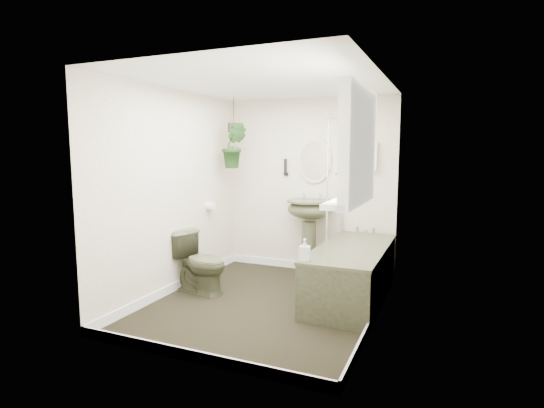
% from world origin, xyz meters
% --- Properties ---
extents(floor, '(2.30, 2.80, 0.02)m').
position_xyz_m(floor, '(0.00, 0.00, -0.01)').
color(floor, '#2C281A').
rests_on(floor, ground).
extents(ceiling, '(2.30, 2.80, 0.02)m').
position_xyz_m(ceiling, '(0.00, 0.00, 2.31)').
color(ceiling, white).
rests_on(ceiling, ground).
extents(wall_back, '(2.30, 0.02, 2.30)m').
position_xyz_m(wall_back, '(0.00, 1.41, 1.15)').
color(wall_back, '#F2E7CD').
rests_on(wall_back, ground).
extents(wall_front, '(2.30, 0.02, 2.30)m').
position_xyz_m(wall_front, '(0.00, -1.41, 1.15)').
color(wall_front, '#F2E7CD').
rests_on(wall_front, ground).
extents(wall_left, '(0.02, 2.80, 2.30)m').
position_xyz_m(wall_left, '(-1.16, 0.00, 1.15)').
color(wall_left, '#F2E7CD').
rests_on(wall_left, ground).
extents(wall_right, '(0.02, 2.80, 2.30)m').
position_xyz_m(wall_right, '(1.16, 0.00, 1.15)').
color(wall_right, '#F2E7CD').
rests_on(wall_right, ground).
extents(skirting, '(2.30, 2.80, 0.10)m').
position_xyz_m(skirting, '(0.00, 0.00, 0.05)').
color(skirting, white).
rests_on(skirting, floor).
extents(bathtub, '(0.72, 1.72, 0.58)m').
position_xyz_m(bathtub, '(0.80, 0.50, 0.29)').
color(bathtub, '#444730').
rests_on(bathtub, floor).
extents(bath_screen, '(0.04, 0.72, 1.40)m').
position_xyz_m(bath_screen, '(0.47, 0.99, 1.28)').
color(bath_screen, silver).
rests_on(bath_screen, bathtub).
extents(shower_box, '(0.20, 0.10, 0.35)m').
position_xyz_m(shower_box, '(0.80, 1.34, 1.55)').
color(shower_box, white).
rests_on(shower_box, wall_back).
extents(oval_mirror, '(0.46, 0.03, 0.62)m').
position_xyz_m(oval_mirror, '(0.08, 1.37, 1.50)').
color(oval_mirror, beige).
rests_on(oval_mirror, wall_back).
extents(wall_sconce, '(0.04, 0.04, 0.22)m').
position_xyz_m(wall_sconce, '(-0.32, 1.36, 1.40)').
color(wall_sconce, black).
rests_on(wall_sconce, wall_back).
extents(toilet_roll_holder, '(0.11, 0.11, 0.11)m').
position_xyz_m(toilet_roll_holder, '(-1.10, 0.70, 0.90)').
color(toilet_roll_holder, white).
rests_on(toilet_roll_holder, wall_left).
extents(window_recess, '(0.08, 1.00, 0.90)m').
position_xyz_m(window_recess, '(1.09, -0.70, 1.65)').
color(window_recess, white).
rests_on(window_recess, wall_right).
extents(window_sill, '(0.18, 1.00, 0.04)m').
position_xyz_m(window_sill, '(1.02, -0.70, 1.23)').
color(window_sill, white).
rests_on(window_sill, wall_right).
extents(window_blinds, '(0.01, 0.86, 0.76)m').
position_xyz_m(window_blinds, '(1.04, -0.70, 1.65)').
color(window_blinds, white).
rests_on(window_blinds, wall_right).
extents(toilet, '(0.75, 0.52, 0.70)m').
position_xyz_m(toilet, '(-0.85, 0.04, 0.35)').
color(toilet, '#444730').
rests_on(toilet, floor).
extents(pedestal_sink, '(0.69, 0.62, 0.99)m').
position_xyz_m(pedestal_sink, '(0.08, 1.19, 0.50)').
color(pedestal_sink, '#444730').
rests_on(pedestal_sink, floor).
extents(sill_plant, '(0.27, 0.25, 0.25)m').
position_xyz_m(sill_plant, '(1.03, -0.70, 1.38)').
color(sill_plant, black).
rests_on(sill_plant, window_sill).
extents(hanging_plant, '(0.39, 0.36, 0.59)m').
position_xyz_m(hanging_plant, '(-0.88, 0.95, 1.68)').
color(hanging_plant, black).
rests_on(hanging_plant, ceiling).
extents(soap_bottle, '(0.11, 0.11, 0.21)m').
position_xyz_m(soap_bottle, '(0.51, -0.26, 0.68)').
color(soap_bottle, black).
rests_on(soap_bottle, bathtub).
extents(hanging_pot, '(0.16, 0.16, 0.12)m').
position_xyz_m(hanging_pot, '(-0.88, 0.95, 1.91)').
color(hanging_pot, '#33281F').
rests_on(hanging_pot, ceiling).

